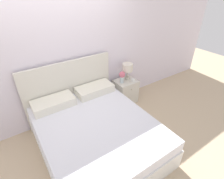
{
  "coord_description": "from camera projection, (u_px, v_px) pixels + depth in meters",
  "views": [
    {
      "loc": [
        -0.91,
        -2.8,
        2.37
      ],
      "look_at": [
        0.59,
        -0.55,
        0.69
      ],
      "focal_mm": 28.0,
      "sensor_mm": 36.0,
      "label": 1
    }
  ],
  "objects": [
    {
      "name": "wall_back",
      "position": [
        63.0,
        54.0,
        3.01
      ],
      "size": [
        8.0,
        0.06,
        2.6
      ],
      "color": "white",
      "rests_on": "ground_plane"
    },
    {
      "name": "alarm_clock",
      "position": [
        133.0,
        80.0,
        3.75
      ],
      "size": [
        0.06,
        0.05,
        0.06
      ],
      "color": "white",
      "rests_on": "nightstand"
    },
    {
      "name": "ground_plane",
      "position": [
        74.0,
        114.0,
        3.65
      ],
      "size": [
        12.0,
        12.0,
        0.0
      ],
      "primitive_type": "plane",
      "color": "#CCB28E"
    },
    {
      "name": "nightstand",
      "position": [
        125.0,
        91.0,
        3.92
      ],
      "size": [
        0.47,
        0.41,
        0.53
      ],
      "color": "silver",
      "rests_on": "ground_plane"
    },
    {
      "name": "flower_vase",
      "position": [
        122.0,
        76.0,
        3.63
      ],
      "size": [
        0.13,
        0.13,
        0.26
      ],
      "color": "silver",
      "rests_on": "nightstand"
    },
    {
      "name": "bed",
      "position": [
        95.0,
        131.0,
        2.84
      ],
      "size": [
        1.69,
        2.02,
        1.19
      ],
      "color": "white",
      "rests_on": "ground_plane"
    },
    {
      "name": "table_lamp",
      "position": [
        128.0,
        68.0,
        3.7
      ],
      "size": [
        0.22,
        0.22,
        0.37
      ],
      "color": "beige",
      "rests_on": "nightstand"
    }
  ]
}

